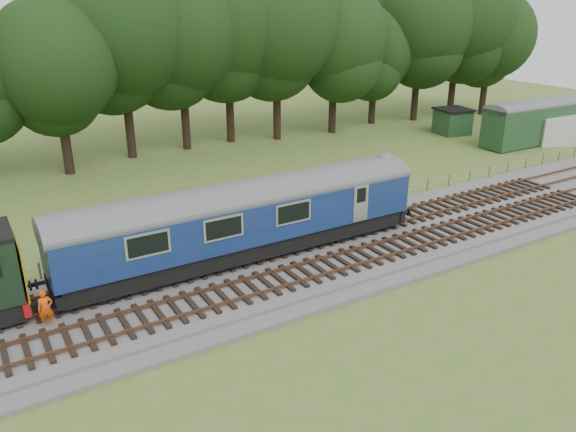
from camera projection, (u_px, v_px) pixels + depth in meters
ground at (346, 251)px, 28.86m from camera, size 120.00×120.00×0.00m
ballast at (347, 248)px, 28.80m from camera, size 70.00×7.00×0.35m
track_north at (331, 234)px, 29.83m from camera, size 67.20×2.40×0.21m
track_south at (366, 255)px, 27.44m from camera, size 67.20×2.40×0.21m
fence at (300, 223)px, 32.45m from camera, size 64.00×0.12×1.00m
tree_line at (187, 155)px, 46.37m from camera, size 70.00×8.00×18.00m
dmu_railcar at (246, 214)px, 26.60m from camera, size 18.05×2.86×3.88m
worker at (46, 309)px, 21.35m from camera, size 0.58×0.39×1.56m
parked_coach at (551, 117)px, 50.05m from camera, size 14.88×2.99×3.79m
shed at (452, 121)px, 52.93m from camera, size 3.40×3.40×2.41m
caravan at (562, 130)px, 49.51m from camera, size 5.52×4.05×2.44m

